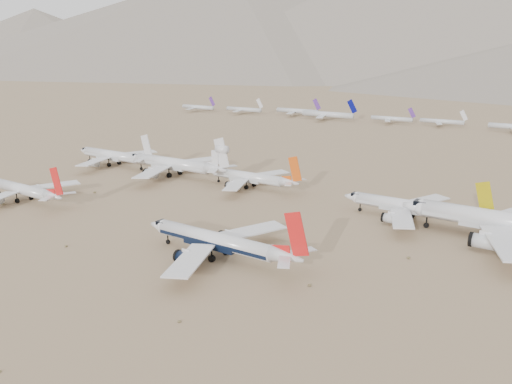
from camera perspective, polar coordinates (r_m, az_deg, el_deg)
ground at (r=129.46m, az=-3.83°, el=-8.29°), size 7000.00×7000.00×0.00m
main_airliner at (r=131.43m, az=-4.05°, el=-5.72°), size 48.55×47.42×17.13m
second_airliner at (r=201.87m, az=-24.95°, el=0.19°), size 44.16×43.16×15.66m
row2_gold_tail at (r=169.50m, az=17.43°, el=-1.66°), size 45.43×44.43×16.18m
row2_orange_tail at (r=202.47m, az=-0.54°, el=1.65°), size 43.41×42.47×15.48m
row2_white_trijet at (r=224.96m, az=-9.07°, el=3.19°), size 56.27×54.99×19.94m
row2_white_twin at (r=254.81m, az=-15.88°, el=3.99°), size 49.10×48.05×17.55m
distant_storage_row at (r=402.09m, az=26.11°, el=6.83°), size 618.48×66.65×16.27m
desert_scrub at (r=128.99m, az=-17.37°, el=-8.94°), size 233.60×121.67×0.63m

